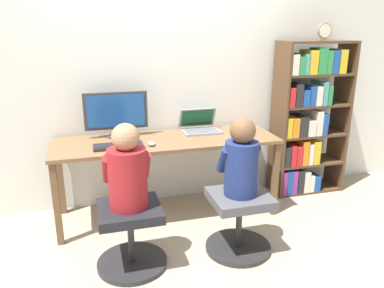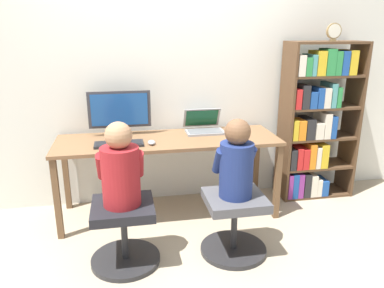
% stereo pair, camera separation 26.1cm
% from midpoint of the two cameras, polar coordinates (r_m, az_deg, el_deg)
% --- Properties ---
extents(ground_plane, '(14.00, 14.00, 0.00)m').
position_cam_midpoint_polar(ground_plane, '(3.35, -4.78, -12.94)').
color(ground_plane, tan).
extents(wall_back, '(10.00, 0.05, 2.60)m').
position_cam_midpoint_polar(wall_back, '(3.60, -7.48, 11.08)').
color(wall_back, silver).
rests_on(wall_back, ground_plane).
extents(desk, '(1.98, 0.64, 0.73)m').
position_cam_midpoint_polar(desk, '(3.37, -6.09, -0.48)').
color(desk, brown).
rests_on(desk, ground_plane).
extents(desktop_monitor, '(0.56, 0.17, 0.41)m').
position_cam_midpoint_polar(desktop_monitor, '(3.44, -13.64, 4.52)').
color(desktop_monitor, '#333338').
rests_on(desktop_monitor, desk).
extents(laptop, '(0.36, 0.31, 0.21)m').
position_cam_midpoint_polar(laptop, '(3.56, -0.83, 2.61)').
color(laptop, gray).
rests_on(laptop, desk).
extents(keyboard, '(0.41, 0.17, 0.03)m').
position_cam_midpoint_polar(keyboard, '(3.19, -13.47, -0.30)').
color(keyboard, '#232326').
rests_on(keyboard, desk).
extents(computer_mouse_by_keyboard, '(0.06, 0.10, 0.04)m').
position_cam_midpoint_polar(computer_mouse_by_keyboard, '(3.18, -8.54, 0.05)').
color(computer_mouse_by_keyboard, '#99999E').
rests_on(computer_mouse_by_keyboard, desk).
extents(office_chair_left, '(0.52, 0.52, 0.48)m').
position_cam_midpoint_polar(office_chair_left, '(2.83, -12.00, -13.27)').
color(office_chair_left, '#262628').
rests_on(office_chair_left, ground_plane).
extents(office_chair_right, '(0.52, 0.52, 0.48)m').
position_cam_midpoint_polar(office_chair_right, '(2.96, 4.64, -11.48)').
color(office_chair_right, '#262628').
rests_on(office_chair_right, ground_plane).
extents(person_at_monitor, '(0.33, 0.29, 0.60)m').
position_cam_midpoint_polar(person_at_monitor, '(2.63, -12.67, -4.09)').
color(person_at_monitor, maroon).
rests_on(person_at_monitor, office_chair_left).
extents(person_at_laptop, '(0.31, 0.27, 0.59)m').
position_cam_midpoint_polar(person_at_laptop, '(2.76, 4.86, -2.60)').
color(person_at_laptop, navy).
rests_on(person_at_laptop, office_chair_right).
extents(bookshelf, '(0.75, 0.32, 1.56)m').
position_cam_midpoint_polar(bookshelf, '(3.95, 15.28, 3.55)').
color(bookshelf, '#513823').
rests_on(bookshelf, ground_plane).
extents(desk_clock, '(0.14, 0.03, 0.16)m').
position_cam_midpoint_polar(desk_clock, '(3.81, 17.67, 16.04)').
color(desk_clock, olive).
rests_on(desk_clock, bookshelf).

